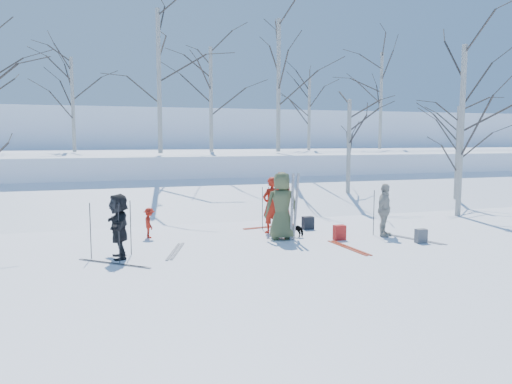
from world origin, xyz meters
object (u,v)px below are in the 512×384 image
object	(u,v)px
skier_red_north	(271,205)
skier_cream_east	(384,210)
skier_olive_center	(282,206)
backpack_dark	(308,223)
skier_grey_west	(119,226)
backpack_grey	(421,236)
dog	(295,229)
backpack_red	(339,233)
skier_red_seated	(149,223)
skier_redor_behind	(280,199)

from	to	relation	value
skier_red_north	skier_cream_east	distance (m)	3.33
skier_olive_center	backpack_dark	world-z (taller)	skier_olive_center
skier_grey_west	backpack_grey	distance (m)	8.00
skier_olive_center	skier_red_north	world-z (taller)	skier_olive_center
skier_red_north	dog	xyz separation A→B (m)	(0.46, -0.80, -0.63)
skier_cream_east	backpack_grey	distance (m)	1.34
skier_grey_west	backpack_red	distance (m)	6.03
skier_red_north	backpack_red	world-z (taller)	skier_red_north
dog	skier_grey_west	bearing A→B (deg)	-34.69
skier_olive_center	skier_red_seated	world-z (taller)	skier_olive_center
skier_cream_east	dog	distance (m)	2.65
skier_cream_east	skier_grey_west	xyz separation A→B (m)	(-7.48, -0.40, 0.00)
dog	backpack_dark	xyz separation A→B (m)	(0.84, 0.99, -0.02)
skier_olive_center	skier_red_seated	bearing A→B (deg)	-14.19
skier_red_north	skier_cream_east	world-z (taller)	skier_red_north
backpack_dark	skier_red_north	bearing A→B (deg)	-171.49
skier_red_north	backpack_dark	distance (m)	1.47
skier_olive_center	skier_red_seated	xyz separation A→B (m)	(-3.54, 1.37, -0.52)
skier_cream_east	backpack_dark	size ratio (longest dim) A/B	3.87
skier_olive_center	dog	xyz separation A→B (m)	(0.52, 0.23, -0.74)
skier_red_seated	backpack_dark	size ratio (longest dim) A/B	2.18
backpack_dark	dog	bearing A→B (deg)	-130.11
skier_grey_west	dog	size ratio (longest dim) A/B	2.96
skier_cream_east	skier_redor_behind	bearing A→B (deg)	91.11
backpack_grey	skier_olive_center	bearing A→B (deg)	154.98
dog	backpack_grey	world-z (taller)	dog
skier_red_north	skier_red_seated	xyz separation A→B (m)	(-3.59, 0.34, -0.41)
skier_grey_west	backpack_dark	size ratio (longest dim) A/B	3.88
skier_olive_center	skier_cream_east	world-z (taller)	skier_olive_center
skier_red_seated	backpack_grey	xyz separation A→B (m)	(7.00, -2.99, -0.25)
dog	backpack_grey	distance (m)	3.48
skier_redor_behind	skier_red_seated	xyz separation A→B (m)	(-4.31, -0.79, -0.44)
skier_red_north	backpack_grey	bearing A→B (deg)	122.95
skier_olive_center	backpack_dark	bearing A→B (deg)	-130.85
skier_red_north	skier_grey_west	world-z (taller)	skier_red_north
skier_olive_center	backpack_dark	distance (m)	1.98
skier_olive_center	skier_cream_east	xyz separation A→B (m)	(3.01, -0.50, -0.19)
skier_cream_east	skier_grey_west	bearing A→B (deg)	144.23
dog	skier_redor_behind	bearing A→B (deg)	-145.05
skier_redor_behind	skier_red_seated	size ratio (longest dim) A/B	2.01
skier_olive_center	skier_cream_east	size ratio (longest dim) A/B	1.24
skier_grey_west	backpack_grey	size ratio (longest dim) A/B	4.09
skier_olive_center	backpack_dark	size ratio (longest dim) A/B	4.80
backpack_red	skier_red_seated	bearing A→B (deg)	158.87
skier_redor_behind	skier_red_seated	distance (m)	4.41
skier_red_seated	skier_olive_center	bearing A→B (deg)	-114.76
skier_olive_center	dog	size ratio (longest dim) A/B	3.65
skier_red_seated	backpack_red	xyz separation A→B (m)	(5.06, -1.95, -0.23)
backpack_grey	backpack_dark	bearing A→B (deg)	126.56
skier_red_seated	backpack_grey	distance (m)	7.62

